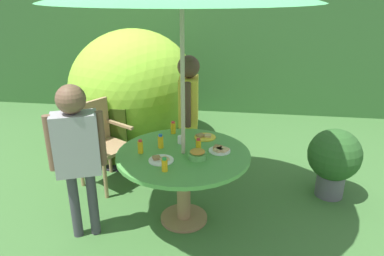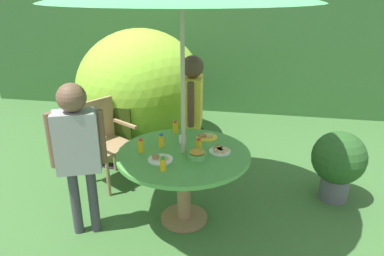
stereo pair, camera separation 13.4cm
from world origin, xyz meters
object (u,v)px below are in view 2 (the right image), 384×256
at_px(child_in_yellow_shirt, 193,102).
at_px(juice_bottle_mid_right, 161,141).
at_px(cup_near, 182,139).
at_px(dome_tent, 141,88).
at_px(child_in_grey_shirt, 77,142).
at_px(garden_table, 184,166).
at_px(plate_far_right, 220,150).
at_px(juice_bottle_near_left, 141,146).
at_px(juice_bottle_mid_left, 175,127).
at_px(potted_plant, 338,161).
at_px(juice_bottle_center_front, 163,164).
at_px(snack_bowl, 197,154).
at_px(plate_center_back, 207,137).
at_px(wooden_chair, 104,137).
at_px(juice_bottle_near_right, 199,145).
at_px(plate_far_left, 160,159).

bearing_deg(child_in_yellow_shirt, juice_bottle_mid_right, -15.32).
bearing_deg(cup_near, dome_tent, 120.41).
bearing_deg(dome_tent, child_in_grey_shirt, -82.41).
xyz_separation_m(garden_table, child_in_grey_shirt, (-0.83, -0.34, 0.32)).
bearing_deg(cup_near, plate_far_right, -19.50).
distance_m(plate_far_right, juice_bottle_near_left, 0.71).
height_order(juice_bottle_mid_left, juice_bottle_mid_right, juice_bottle_mid_right).
distance_m(potted_plant, juice_bottle_center_front, 1.89).
relative_size(snack_bowl, plate_center_back, 0.74).
bearing_deg(juice_bottle_mid_right, wooden_chair, 148.07).
height_order(plate_center_back, plate_far_right, same).
bearing_deg(juice_bottle_mid_left, snack_bowl, -59.71).
relative_size(child_in_grey_shirt, plate_far_right, 7.01).
bearing_deg(dome_tent, juice_bottle_center_front, -64.12).
bearing_deg(juice_bottle_mid_left, child_in_yellow_shirt, 78.28).
distance_m(juice_bottle_near_left, juice_bottle_mid_left, 0.54).
xyz_separation_m(wooden_chair, plate_center_back, (1.18, -0.21, 0.18)).
height_order(dome_tent, child_in_grey_shirt, dome_tent).
relative_size(plate_center_back, juice_bottle_near_right, 1.82).
distance_m(dome_tent, potted_plant, 2.75).
distance_m(wooden_chair, cup_near, 1.06).
bearing_deg(plate_far_right, potted_plant, 26.29).
bearing_deg(wooden_chair, child_in_grey_shirt, -138.58).
bearing_deg(juice_bottle_mid_right, snack_bowl, -26.36).
bearing_deg(cup_near, potted_plant, 15.94).
xyz_separation_m(potted_plant, cup_near, (-1.53, -0.44, 0.30)).
distance_m(plate_far_right, juice_bottle_mid_right, 0.55).
distance_m(snack_bowl, cup_near, 0.37).
relative_size(child_in_yellow_shirt, juice_bottle_near_left, 11.12).
bearing_deg(child_in_grey_shirt, snack_bowl, -8.22).
bearing_deg(plate_far_right, dome_tent, 127.20).
xyz_separation_m(plate_far_right, juice_bottle_mid_right, (-0.55, 0.00, 0.05)).
bearing_deg(juice_bottle_center_front, snack_bowl, 48.45).
height_order(juice_bottle_center_front, juice_bottle_mid_left, juice_bottle_mid_left).
relative_size(child_in_yellow_shirt, juice_bottle_mid_left, 11.02).
bearing_deg(child_in_yellow_shirt, juice_bottle_near_left, -22.75).
bearing_deg(plate_far_left, cup_near, 74.94).
xyz_separation_m(plate_center_back, juice_bottle_near_left, (-0.53, -0.43, 0.05)).
bearing_deg(child_in_grey_shirt, juice_bottle_mid_left, 27.98).
relative_size(garden_table, snack_bowl, 7.75).
bearing_deg(plate_far_left, juice_bottle_center_front, -68.06).
relative_size(garden_table, plate_far_left, 5.58).
height_order(plate_center_back, juice_bottle_center_front, juice_bottle_center_front).
height_order(garden_table, juice_bottle_mid_right, juice_bottle_mid_right).
bearing_deg(juice_bottle_near_left, wooden_chair, 135.53).
bearing_deg(child_in_grey_shirt, garden_table, -0.00).
bearing_deg(juice_bottle_center_front, child_in_grey_shirt, 178.48).
height_order(juice_bottle_near_right, cup_near, juice_bottle_near_right).
bearing_deg(plate_far_left, wooden_chair, 138.43).
bearing_deg(child_in_grey_shirt, plate_far_left, -9.07).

